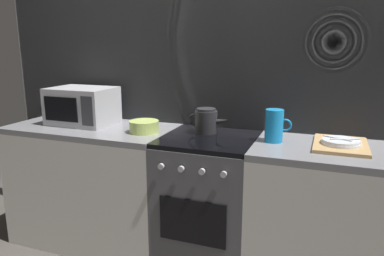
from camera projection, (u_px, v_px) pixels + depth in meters
back_wall at (223, 85)px, 2.60m from camera, size 3.60×0.05×2.40m
counter_left at (95, 184)px, 2.78m from camera, size 1.20×0.60×0.90m
stove_unit at (208, 202)px, 2.47m from camera, size 0.60×0.63×0.90m
counter_right at (353, 224)px, 2.17m from camera, size 1.20×0.60×0.90m
microwave at (82, 106)px, 2.73m from camera, size 0.46×0.35×0.27m
kettle at (206, 121)px, 2.47m from camera, size 0.28×0.15×0.17m
mixing_bowl at (144, 127)px, 2.49m from camera, size 0.20×0.20×0.08m
pitcher at (274, 126)px, 2.24m from camera, size 0.16×0.11×0.20m
dish_pile at (341, 144)px, 2.14m from camera, size 0.30×0.40×0.06m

